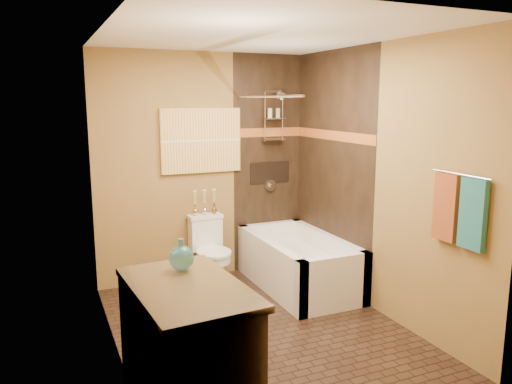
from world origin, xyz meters
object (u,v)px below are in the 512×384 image
sunset_painting (201,141)px  bathtub (298,267)px  toilet (210,251)px  vanity (188,355)px

sunset_painting → bathtub: size_ratio=0.60×
toilet → vanity: (-0.89, -2.22, 0.08)m
bathtub → toilet: 0.97m
vanity → bathtub: bearing=41.3°
bathtub → toilet: bearing=150.4°
bathtub → toilet: size_ratio=2.03×
sunset_painting → vanity: size_ratio=0.85×
sunset_painting → vanity: sunset_painting is taller
sunset_painting → bathtub: (0.83, -0.73, -1.33)m
bathtub → toilet: (-0.83, 0.47, 0.15)m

